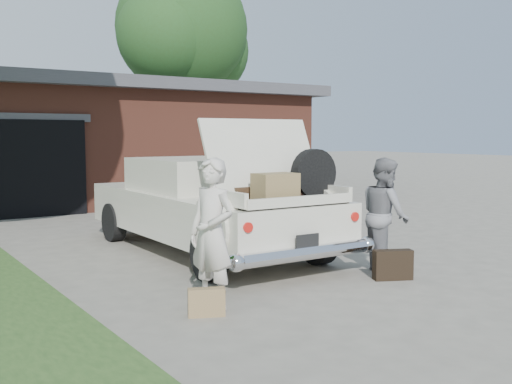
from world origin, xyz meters
TOP-DOWN VIEW (x-y plane):
  - ground at (0.00, 0.00)m, footprint 90.00×90.00m
  - house at (0.98, 11.47)m, footprint 12.80×7.80m
  - tree_right at (7.18, 16.60)m, footprint 6.24×5.43m
  - sedan at (0.18, 2.25)m, footprint 2.10×5.23m
  - woman_left at (-1.32, -0.52)m, footprint 0.53×0.67m
  - woman_right at (1.54, -0.26)m, footprint 0.85×0.93m
  - suitcase_left at (-1.50, -0.71)m, footprint 0.39×0.27m
  - suitcase_right at (1.25, -0.69)m, footprint 0.52×0.36m

SIDE VIEW (x-z plane):
  - ground at x=0.00m, z-range 0.00..0.00m
  - suitcase_left at x=-1.50m, z-range 0.00..0.29m
  - suitcase_right at x=1.25m, z-range 0.00..0.39m
  - sedan at x=0.18m, z-range -0.27..1.80m
  - woman_right at x=1.54m, z-range 0.00..1.56m
  - woman_left at x=-1.32m, z-range 0.00..1.62m
  - house at x=0.98m, z-range 0.02..3.32m
  - tree_right at x=7.18m, z-range 1.48..10.39m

